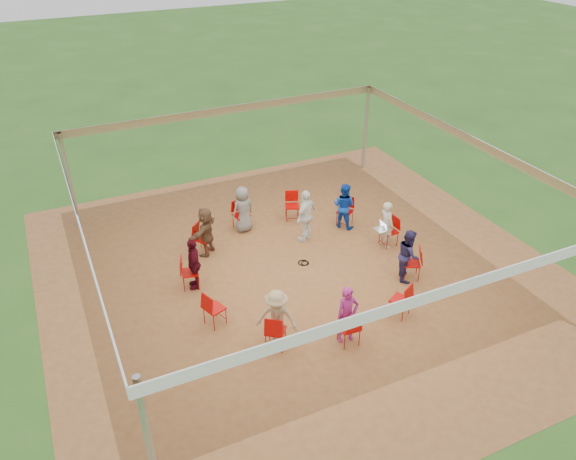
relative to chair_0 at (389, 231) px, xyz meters
name	(u,v)px	position (x,y,z in m)	size (l,w,h in m)	color
ground	(301,273)	(-2.87, -0.19, -0.45)	(80.00, 80.00, 0.00)	#28541A
dirt_patch	(301,273)	(-2.87, -0.19, -0.44)	(13.00, 13.00, 0.00)	brown
tent	(302,194)	(-2.87, -0.19, 1.92)	(10.33, 10.33, 3.00)	#B2B2B7
chair_0	(389,231)	(0.00, 0.00, 0.00)	(0.42, 0.44, 0.90)	#B10603
chair_1	(345,212)	(-0.56, 1.52, 0.00)	(0.42, 0.44, 0.90)	#B10603
chair_2	(292,206)	(-1.85, 2.51, 0.00)	(0.42, 0.44, 0.90)	#B10603
chair_3	(241,215)	(-3.47, 2.63, 0.00)	(0.42, 0.44, 0.90)	#B10603
chair_4	(203,239)	(-4.89, 1.86, 0.00)	(0.42, 0.44, 0.90)	#B10603
chair_5	(190,273)	(-5.68, 0.45, 0.00)	(0.42, 0.44, 0.90)	#B10603
chair_6	(214,308)	(-5.58, -1.17, 0.00)	(0.42, 0.44, 0.90)	#B10603
chair_7	(276,331)	(-4.61, -2.48, 0.00)	(0.42, 0.44, 0.90)	#B10603
chair_8	(349,327)	(-3.10, -3.06, 0.00)	(0.42, 0.44, 0.90)	#B10603
chair_9	(400,300)	(-1.51, -2.72, 0.00)	(0.42, 0.44, 0.90)	#B10603
chair_10	(412,263)	(-0.36, -1.58, 0.00)	(0.42, 0.44, 0.90)	#B10603
person_seated_0	(386,224)	(-0.12, -0.01, 0.26)	(0.52, 0.34, 1.41)	#B7B4A2
person_seated_1	(344,206)	(-0.65, 1.45, 0.26)	(0.69, 0.40, 1.41)	#0C37A6
person_seated_2	(243,209)	(-3.44, 2.51, 0.26)	(0.69, 0.39, 1.41)	slate
person_seated_3	(206,231)	(-4.81, 1.78, 0.26)	(1.31, 0.49, 1.41)	brown
person_seated_4	(194,263)	(-5.57, 0.42, 0.26)	(0.83, 0.42, 1.41)	#420813
person_seated_5	(277,318)	(-4.54, -2.38, 0.26)	(0.91, 0.45, 1.41)	#9D8563
person_seated_6	(347,315)	(-3.09, -2.94, 0.26)	(0.52, 0.34, 1.41)	#931D6C
person_seated_7	(408,255)	(-0.46, -1.52, 0.26)	(0.69, 0.40, 1.41)	#231E46
standing_person	(306,216)	(-2.00, 1.26, 0.35)	(0.93, 0.48, 1.58)	white
cable_coil	(304,263)	(-2.60, 0.17, -0.43)	(0.29, 0.29, 0.03)	black
laptop	(382,227)	(-0.28, -0.02, 0.22)	(0.30, 0.36, 0.24)	#B7B7BC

